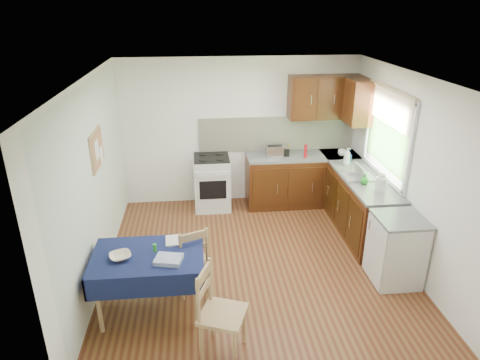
{
  "coord_description": "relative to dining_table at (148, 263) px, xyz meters",
  "views": [
    {
      "loc": [
        -0.71,
        -4.91,
        3.3
      ],
      "look_at": [
        -0.19,
        0.19,
        1.16
      ],
      "focal_mm": 32.0,
      "sensor_mm": 36.0,
      "label": 1
    }
  ],
  "objects": [
    {
      "name": "floor",
      "position": [
        1.31,
        0.82,
        -0.63
      ],
      "size": [
        4.2,
        4.2,
        0.0
      ],
      "primitive_type": "plane",
      "color": "#522615",
      "rests_on": "ground"
    },
    {
      "name": "ceiling",
      "position": [
        1.31,
        0.82,
        1.87
      ],
      "size": [
        4.0,
        4.2,
        0.02
      ],
      "primitive_type": "cube",
      "color": "white",
      "rests_on": "wall_back"
    },
    {
      "name": "wall_back",
      "position": [
        1.31,
        2.92,
        0.62
      ],
      "size": [
        4.0,
        0.02,
        2.5
      ],
      "primitive_type": "cube",
      "color": "white",
      "rests_on": "ground"
    },
    {
      "name": "wall_front",
      "position": [
        1.31,
        -1.28,
        0.62
      ],
      "size": [
        4.0,
        0.02,
        2.5
      ],
      "primitive_type": "cube",
      "color": "white",
      "rests_on": "ground"
    },
    {
      "name": "wall_left",
      "position": [
        -0.69,
        0.82,
        0.62
      ],
      "size": [
        0.02,
        4.2,
        2.5
      ],
      "primitive_type": "cube",
      "color": "silver",
      "rests_on": "ground"
    },
    {
      "name": "wall_right",
      "position": [
        3.31,
        0.82,
        0.62
      ],
      "size": [
        0.02,
        4.2,
        2.5
      ],
      "primitive_type": "cube",
      "color": "white",
      "rests_on": "ground"
    },
    {
      "name": "base_cabinets",
      "position": [
        2.67,
        2.08,
        -0.2
      ],
      "size": [
        1.9,
        2.3,
        0.86
      ],
      "color": "#361509",
      "rests_on": "ground"
    },
    {
      "name": "worktop_back",
      "position": [
        2.36,
        2.62,
        0.25
      ],
      "size": [
        1.9,
        0.6,
        0.04
      ],
      "primitive_type": "cube",
      "color": "slate",
      "rests_on": "base_cabinets"
    },
    {
      "name": "worktop_right",
      "position": [
        3.01,
        1.47,
        0.25
      ],
      "size": [
        0.6,
        1.7,
        0.04
      ],
      "primitive_type": "cube",
      "color": "slate",
      "rests_on": "base_cabinets"
    },
    {
      "name": "worktop_corner",
      "position": [
        3.01,
        2.62,
        0.25
      ],
      "size": [
        0.6,
        0.6,
        0.04
      ],
      "primitive_type": "cube",
      "color": "slate",
      "rests_on": "base_cabinets"
    },
    {
      "name": "splashback",
      "position": [
        1.96,
        2.91,
        0.57
      ],
      "size": [
        2.7,
        0.02,
        0.6
      ],
      "primitive_type": "cube",
      "color": "white",
      "rests_on": "wall_back"
    },
    {
      "name": "upper_cabinets",
      "position": [
        2.84,
        2.62,
        1.22
      ],
      "size": [
        1.2,
        0.85,
        0.7
      ],
      "color": "#361509",
      "rests_on": "wall_back"
    },
    {
      "name": "stove",
      "position": [
        0.81,
        2.62,
        -0.17
      ],
      "size": [
        0.6,
        0.61,
        0.92
      ],
      "color": "silver",
      "rests_on": "ground"
    },
    {
      "name": "window",
      "position": [
        3.28,
        1.52,
        1.02
      ],
      "size": [
        0.04,
        1.48,
        1.26
      ],
      "color": "#315B25",
      "rests_on": "wall_right"
    },
    {
      "name": "fridge",
      "position": [
        3.01,
        0.27,
        -0.19
      ],
      "size": [
        0.58,
        0.6,
        0.89
      ],
      "color": "silver",
      "rests_on": "ground"
    },
    {
      "name": "corkboard",
      "position": [
        -0.66,
        1.12,
        0.97
      ],
      "size": [
        0.04,
        0.62,
        0.47
      ],
      "color": "#A38051",
      "rests_on": "wall_left"
    },
    {
      "name": "dining_table",
      "position": [
        0.0,
        0.0,
        0.0
      ],
      "size": [
        1.22,
        0.83,
        0.74
      ],
      "rotation": [
        0.0,
        0.0,
        -0.02
      ],
      "color": "#0D1237",
      "rests_on": "ground"
    },
    {
      "name": "chair_far",
      "position": [
        0.46,
        0.3,
        -0.16
      ],
      "size": [
        0.52,
        0.52,
        0.9
      ],
      "rotation": [
        0.0,
        0.0,
        3.52
      ],
      "color": "#A38051",
      "rests_on": "ground"
    },
    {
      "name": "chair_near",
      "position": [
        0.73,
        -0.71,
        -0.12
      ],
      "size": [
        0.55,
        0.55,
        0.97
      ],
      "rotation": [
        0.0,
        0.0,
        1.2
      ],
      "color": "#A38051",
      "rests_on": "ground"
    },
    {
      "name": "toaster",
      "position": [
        1.86,
        2.56,
        0.37
      ],
      "size": [
        0.28,
        0.17,
        0.22
      ],
      "rotation": [
        0.0,
        0.0,
        -0.34
      ],
      "color": "silver",
      "rests_on": "worktop_back"
    },
    {
      "name": "sandwich_press",
      "position": [
        1.98,
        2.67,
        0.35
      ],
      "size": [
        0.28,
        0.24,
        0.16
      ],
      "rotation": [
        0.0,
        0.0,
        -0.27
      ],
      "color": "black",
      "rests_on": "worktop_back"
    },
    {
      "name": "sauce_bottle",
      "position": [
        2.37,
        2.47,
        0.38
      ],
      "size": [
        0.05,
        0.05,
        0.22
      ],
      "primitive_type": "cylinder",
      "color": "red",
      "rests_on": "worktop_back"
    },
    {
      "name": "yellow_packet",
      "position": [
        2.1,
        2.77,
        0.34
      ],
      "size": [
        0.12,
        0.09,
        0.15
      ],
      "primitive_type": "cube",
      "rotation": [
        0.0,
        0.0,
        0.2
      ],
      "color": "gold",
      "rests_on": "worktop_back"
    },
    {
      "name": "dish_rack",
      "position": [
        2.94,
        1.53,
        0.29
      ],
      "size": [
        0.44,
        0.33,
        0.21
      ],
      "rotation": [
        0.0,
        0.0,
        0.0
      ],
      "color": "gray",
      "rests_on": "worktop_right"
    },
    {
      "name": "kettle",
      "position": [
        3.07,
        1.05,
        0.38
      ],
      "size": [
        0.15,
        0.15,
        0.26
      ],
      "color": "silver",
      "rests_on": "worktop_right"
    },
    {
      "name": "cup",
      "position": [
        3.01,
        2.52,
        0.32
      ],
      "size": [
        0.14,
        0.14,
        0.11
      ],
      "primitive_type": "imported",
      "rotation": [
        0.0,
        0.0,
        0.08
      ],
      "color": "white",
      "rests_on": "worktop_back"
    },
    {
      "name": "soap_bottle_a",
      "position": [
        2.94,
        2.09,
        0.4
      ],
      "size": [
        0.15,
        0.15,
        0.27
      ],
      "primitive_type": "imported",
      "rotation": [
        0.0,
        0.0,
        0.89
      ],
      "color": "silver",
      "rests_on": "worktop_right"
    },
    {
      "name": "soap_bottle_b",
      "position": [
        3.02,
        2.22,
        0.36
      ],
      "size": [
        0.12,
        0.12,
        0.18
      ],
      "primitive_type": "imported",
      "rotation": [
        0.0,
        0.0,
        2.34
      ],
      "color": "#1B499E",
      "rests_on": "worktop_right"
    },
    {
      "name": "soap_bottle_c",
      "position": [
        2.93,
        1.29,
        0.35
      ],
      "size": [
        0.13,
        0.13,
        0.16
      ],
      "primitive_type": "imported",
      "rotation": [
        0.0,
        0.0,
        3.12
      ],
      "color": "#278825",
      "rests_on": "worktop_right"
    },
    {
      "name": "plate_bowl",
      "position": [
        -0.28,
        -0.05,
        0.13
      ],
      "size": [
        0.29,
        0.29,
        0.06
      ],
      "primitive_type": "imported",
      "rotation": [
        0.0,
        0.0,
        0.35
      ],
      "color": "beige",
      "rests_on": "dining_table"
    },
    {
      "name": "book",
      "position": [
        0.18,
        0.25,
        0.11
      ],
      "size": [
        0.19,
        0.26,
        0.02
      ],
      "primitive_type": "imported",
      "rotation": [
        0.0,
        0.0,
        0.07
      ],
      "color": "white",
      "rests_on": "dining_table"
    },
    {
      "name": "spice_jar",
      "position": [
        0.08,
        0.06,
        0.15
      ],
      "size": [
        0.04,
        0.04,
        0.09
      ],
      "primitive_type": "cylinder",
      "color": "green",
      "rests_on": "dining_table"
    },
    {
      "name": "tea_towel",
      "position": [
        0.24,
        -0.16,
        0.13
      ],
      "size": [
        0.32,
        0.28,
        0.05
      ],
      "primitive_type": "cube",
      "rotation": [
        0.0,
        0.0,
        -0.23
      ],
      "color": "navy",
      "rests_on": "dining_table"
    }
  ]
}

